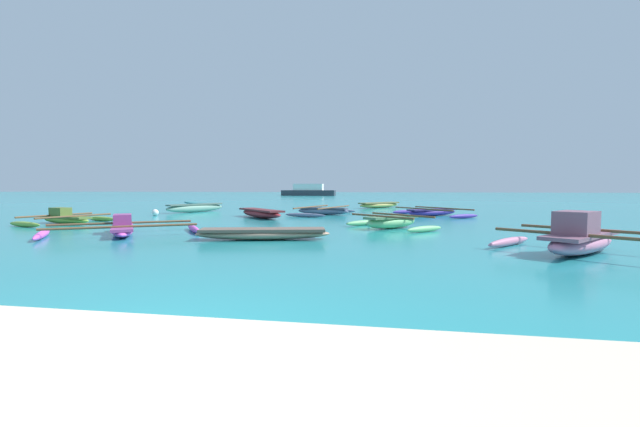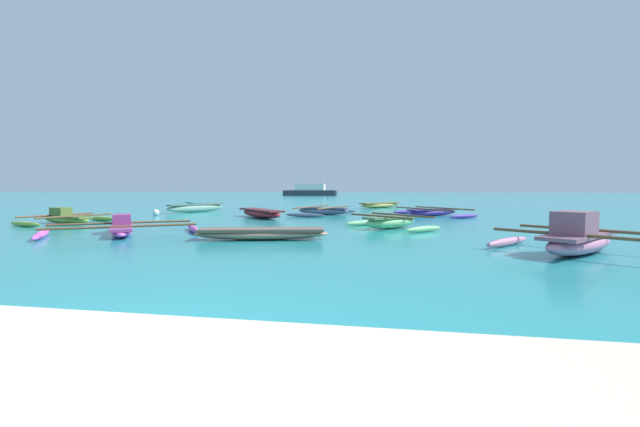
% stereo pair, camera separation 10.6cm
% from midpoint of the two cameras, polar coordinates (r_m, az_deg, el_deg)
% --- Properties ---
extents(ground_plane, '(240.00, 240.00, 0.00)m').
position_cam_midpoint_polar(ground_plane, '(4.19, -28.67, -17.21)').
color(ground_plane, teal).
extents(moored_boat_0, '(3.18, 3.34, 0.41)m').
position_cam_midpoint_polar(moored_boat_0, '(20.43, -7.73, 0.07)').
color(moored_boat_0, maroon).
rests_on(moored_boat_0, ground_plane).
extents(moored_boat_1, '(3.97, 3.76, 0.94)m').
position_cam_midpoint_polar(moored_boat_1, '(10.93, 31.49, -2.97)').
color(moored_boat_1, '#C7799C').
rests_on(moored_boat_1, ground_plane).
extents(moored_boat_2, '(2.73, 3.67, 0.64)m').
position_cam_midpoint_polar(moored_boat_2, '(19.78, -30.67, -0.57)').
color(moored_boat_2, '#7DA83D').
rests_on(moored_boat_2, ground_plane).
extents(moored_boat_3, '(3.43, 3.37, 0.49)m').
position_cam_midpoint_polar(moored_boat_3, '(15.20, 9.60, -1.13)').
color(moored_boat_3, '#76C47E').
rests_on(moored_boat_3, ground_plane).
extents(moored_boat_4, '(3.19, 4.75, 0.44)m').
position_cam_midpoint_polar(moored_boat_4, '(22.52, 0.55, 0.35)').
color(moored_boat_4, slate).
rests_on(moored_boat_4, ground_plane).
extents(moored_boat_5, '(3.81, 1.67, 0.31)m').
position_cam_midpoint_polar(moored_boat_5, '(11.96, -7.57, -2.62)').
color(moored_boat_5, tan).
rests_on(moored_boat_5, ground_plane).
extents(moored_boat_6, '(2.13, 3.82, 0.49)m').
position_cam_midpoint_polar(moored_boat_6, '(25.86, -16.06, 0.78)').
color(moored_boat_6, '#719F8B').
rests_on(moored_boat_6, ground_plane).
extents(moored_boat_7, '(2.46, 3.00, 0.46)m').
position_cam_midpoint_polar(moored_boat_7, '(29.38, -16.46, 1.06)').
color(moored_boat_7, '#34CAD8').
rests_on(moored_boat_7, ground_plane).
extents(moored_boat_8, '(4.13, 4.50, 0.41)m').
position_cam_midpoint_polar(moored_boat_8, '(22.38, 14.94, 0.19)').
color(moored_boat_8, '#442C97').
rests_on(moored_boat_8, ground_plane).
extents(moored_boat_9, '(4.97, 4.44, 0.60)m').
position_cam_midpoint_polar(moored_boat_9, '(14.42, -24.71, -1.78)').
color(moored_boat_9, '#E755CF').
rests_on(moored_boat_9, ground_plane).
extents(moored_boat_10, '(3.04, 3.35, 0.38)m').
position_cam_midpoint_polar(moored_boat_10, '(30.31, 8.12, 1.16)').
color(moored_boat_10, tan).
rests_on(moored_boat_10, ground_plane).
extents(mooring_buoy_1, '(0.33, 0.33, 0.33)m').
position_cam_midpoint_polar(mooring_buoy_1, '(23.20, -20.92, 0.13)').
color(mooring_buoy_1, white).
rests_on(mooring_buoy_1, ground_plane).
extents(distant_ferry, '(9.17, 2.02, 2.02)m').
position_cam_midpoint_polar(distant_ferry, '(73.26, -1.29, 3.04)').
color(distant_ferry, '#2D333D').
rests_on(distant_ferry, ground_plane).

